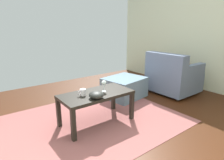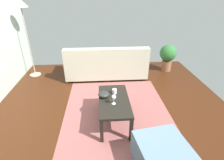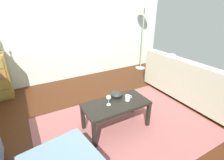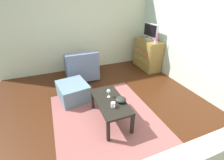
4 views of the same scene
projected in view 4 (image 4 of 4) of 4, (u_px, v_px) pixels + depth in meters
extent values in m
cube|color=#3F1E0D|center=(115.00, 115.00, 3.10)|extent=(5.56, 4.80, 0.05)
cube|color=silver|center=(213.00, 39.00, 3.18)|extent=(5.56, 0.12, 2.61)
cube|color=beige|center=(82.00, 26.00, 4.55)|extent=(0.12, 4.80, 2.61)
cube|color=#8E4F4D|center=(109.00, 124.00, 2.86)|extent=(2.60, 1.90, 0.01)
cube|color=olive|center=(147.00, 54.00, 4.93)|extent=(0.99, 0.45, 0.90)
cube|color=olive|center=(140.00, 65.00, 5.00)|extent=(0.93, 0.02, 0.19)
sphere|color=silver|center=(140.00, 65.00, 5.00)|extent=(0.03, 0.03, 0.03)
cube|color=olive|center=(141.00, 58.00, 4.90)|extent=(0.93, 0.02, 0.19)
sphere|color=silver|center=(140.00, 58.00, 4.90)|extent=(0.03, 0.03, 0.03)
cube|color=olive|center=(141.00, 52.00, 4.80)|extent=(0.93, 0.02, 0.19)
sphere|color=silver|center=(141.00, 52.00, 4.80)|extent=(0.03, 0.03, 0.03)
cube|color=olive|center=(142.00, 45.00, 4.70)|extent=(0.93, 0.02, 0.19)
sphere|color=silver|center=(142.00, 45.00, 4.70)|extent=(0.03, 0.03, 0.03)
cube|color=silver|center=(150.00, 39.00, 4.71)|extent=(0.28, 0.18, 0.04)
cylinder|color=silver|center=(150.00, 38.00, 4.69)|extent=(0.04, 0.04, 0.05)
cube|color=silver|center=(151.00, 30.00, 4.59)|extent=(0.65, 0.05, 0.38)
cube|color=black|center=(150.00, 30.00, 4.58)|extent=(0.60, 0.01, 0.33)
cylinder|color=#B7B7BC|center=(156.00, 42.00, 4.36)|extent=(0.09, 0.09, 0.08)
cone|color=#D84C99|center=(156.00, 36.00, 4.29)|extent=(0.08, 0.08, 0.22)
cylinder|color=#B7B7BC|center=(157.00, 32.00, 4.23)|extent=(0.04, 0.04, 0.03)
cube|color=black|center=(112.00, 96.00, 3.33)|extent=(0.05, 0.05, 0.39)
cube|color=black|center=(132.00, 124.00, 2.59)|extent=(0.05, 0.05, 0.39)
cube|color=black|center=(93.00, 100.00, 3.19)|extent=(0.05, 0.05, 0.39)
cube|color=black|center=(108.00, 131.00, 2.45)|extent=(0.05, 0.05, 0.39)
cube|color=black|center=(110.00, 101.00, 2.79)|extent=(0.97, 0.49, 0.04)
cylinder|color=silver|center=(109.00, 97.00, 2.88)|extent=(0.06, 0.06, 0.00)
cylinder|color=silver|center=(109.00, 94.00, 2.85)|extent=(0.01, 0.01, 0.09)
sphere|color=silver|center=(109.00, 91.00, 2.82)|extent=(0.07, 0.07, 0.07)
cylinder|color=silver|center=(113.00, 105.00, 2.60)|extent=(0.08, 0.08, 0.08)
torus|color=silver|center=(114.00, 106.00, 2.55)|extent=(0.05, 0.01, 0.05)
ellipsoid|color=#262825|center=(121.00, 100.00, 2.73)|extent=(0.19, 0.19, 0.08)
cylinder|color=#332319|center=(91.00, 70.00, 4.86)|extent=(0.05, 0.05, 0.05)
cylinder|color=#332319|center=(69.00, 74.00, 4.64)|extent=(0.05, 0.05, 0.05)
cylinder|color=#332319|center=(97.00, 79.00, 4.34)|extent=(0.05, 0.05, 0.05)
cylinder|color=#332319|center=(72.00, 84.00, 4.12)|extent=(0.05, 0.05, 0.05)
cube|color=slate|center=(81.00, 70.00, 4.39)|extent=(0.80, 0.83, 0.37)
cube|color=slate|center=(83.00, 61.00, 3.97)|extent=(0.20, 0.83, 0.40)
cube|color=slate|center=(93.00, 59.00, 4.38)|extent=(0.76, 0.12, 0.20)
cube|color=slate|center=(67.00, 62.00, 4.14)|extent=(0.76, 0.12, 0.20)
cylinder|color=#A93A34|center=(77.00, 58.00, 4.46)|extent=(0.16, 0.40, 0.16)
cube|color=slate|center=(73.00, 91.00, 3.50)|extent=(0.79, 0.70, 0.37)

